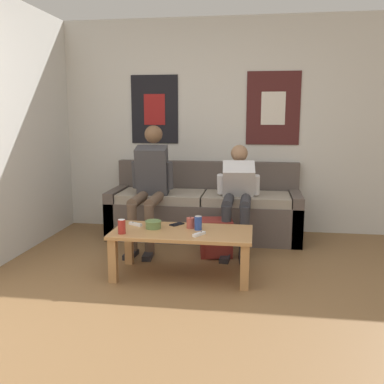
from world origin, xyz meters
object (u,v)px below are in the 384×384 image
object	(u,v)px
game_controller_near_left	(199,234)
game_controller_near_right	(135,224)
person_seated_adult	(150,181)
drink_can_blue	(198,223)
ceramic_bowl	(153,224)
couch	(204,211)
coffee_table	(182,238)
backpack	(216,239)
person_seated_teen	(238,191)
cell_phone	(177,224)
pillar_candle	(190,223)
drink_can_red	(122,227)

from	to	relation	value
game_controller_near_left	game_controller_near_right	bearing A→B (deg)	158.52
person_seated_adult	drink_can_blue	bearing A→B (deg)	-52.77
ceramic_bowl	game_controller_near_left	distance (m)	0.47
couch	game_controller_near_right	xyz separation A→B (m)	(-0.50, -1.18, 0.13)
ceramic_bowl	drink_can_blue	world-z (taller)	drink_can_blue
coffee_table	backpack	size ratio (longest dim) A/B	3.24
ceramic_bowl	person_seated_teen	bearing A→B (deg)	51.17
backpack	cell_phone	distance (m)	0.57
person_seated_teen	drink_can_blue	size ratio (longest dim) A/B	8.77
backpack	ceramic_bowl	bearing A→B (deg)	-133.70
pillar_candle	game_controller_near_right	bearing A→B (deg)	178.21
couch	backpack	world-z (taller)	couch
backpack	drink_can_red	size ratio (longest dim) A/B	3.05
couch	cell_phone	xyz separation A→B (m)	(-0.13, -1.10, 0.12)
game_controller_near_right	coffee_table	bearing A→B (deg)	-14.44
coffee_table	drink_can_red	xyz separation A→B (m)	(-0.49, -0.17, 0.13)
couch	coffee_table	distance (m)	1.30
coffee_table	person_seated_teen	world-z (taller)	person_seated_teen
coffee_table	cell_phone	world-z (taller)	cell_phone
coffee_table	person_seated_teen	distance (m)	1.06
couch	cell_phone	size ratio (longest dim) A/B	14.75
person_seated_adult	couch	bearing A→B (deg)	35.65
game_controller_near_left	backpack	bearing A→B (deg)	83.31
coffee_table	drink_can_red	bearing A→B (deg)	-161.44
person_seated_adult	pillar_candle	world-z (taller)	person_seated_adult
ceramic_bowl	backpack	bearing A→B (deg)	46.30
backpack	drink_can_red	world-z (taller)	drink_can_red
person_seated_teen	ceramic_bowl	distance (m)	1.15
coffee_table	pillar_candle	world-z (taller)	pillar_candle
person_seated_adult	coffee_table	bearing A→B (deg)	-60.52
drink_can_red	ceramic_bowl	bearing A→B (deg)	42.45
pillar_candle	game_controller_near_left	xyz separation A→B (m)	(0.11, -0.23, -0.04)
coffee_table	backpack	world-z (taller)	coffee_table
ceramic_bowl	cell_phone	xyz separation A→B (m)	(0.19, 0.15, -0.04)
drink_can_red	game_controller_near_right	distance (m)	0.29
couch	game_controller_near_right	bearing A→B (deg)	-112.98
person_seated_adult	game_controller_near_left	bearing A→B (deg)	-56.64
game_controller_near_left	pillar_candle	bearing A→B (deg)	115.15
game_controller_near_right	game_controller_near_left	bearing A→B (deg)	-21.48
ceramic_bowl	drink_can_red	world-z (taller)	drink_can_red
backpack	game_controller_near_right	world-z (taller)	game_controller_near_right
backpack	drink_can_red	xyz separation A→B (m)	(-0.75, -0.75, 0.30)
couch	ceramic_bowl	bearing A→B (deg)	-103.99
coffee_table	pillar_candle	bearing A→B (deg)	59.24
backpack	person_seated_adult	bearing A→B (deg)	157.49
pillar_candle	drink_can_blue	xyz separation A→B (m)	(0.08, -0.05, 0.01)
coffee_table	drink_can_blue	xyz separation A→B (m)	(0.14, 0.05, 0.13)
person_seated_teen	drink_can_blue	xyz separation A→B (m)	(-0.31, -0.88, -0.14)
couch	person_seated_adult	bearing A→B (deg)	-144.35
coffee_table	cell_phone	xyz separation A→B (m)	(-0.08, 0.19, 0.07)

